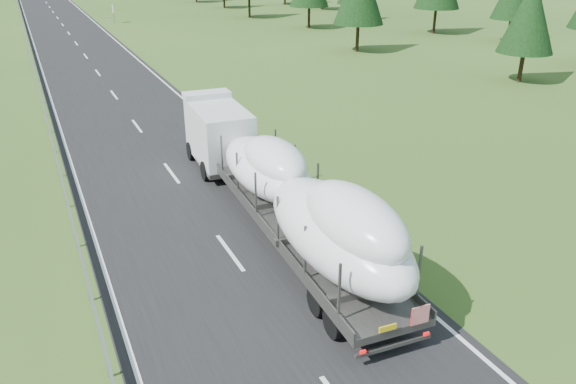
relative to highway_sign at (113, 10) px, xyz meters
name	(u,v)px	position (x,y,z in m)	size (l,w,h in m)	color
road_surface	(53,11)	(-7.20, 20.00, -1.80)	(10.00, 400.00, 0.02)	black
guardrail	(19,9)	(-12.50, 19.94, -1.21)	(0.10, 400.00, 0.76)	slate
highway_sign	(113,10)	(0.00, 0.00, 0.00)	(0.08, 0.90, 2.60)	slate
boat_truck	(284,184)	(-4.60, -70.35, 0.38)	(3.45, 19.53, 4.13)	silver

